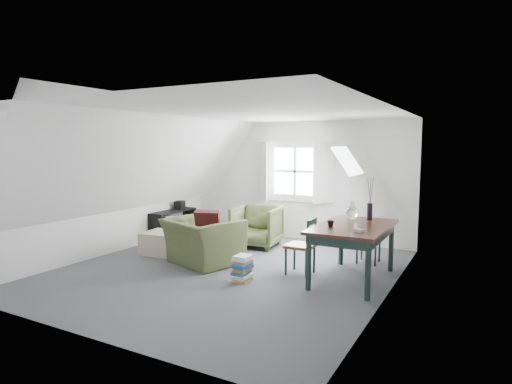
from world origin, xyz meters
The scene contains 24 objects.
floor centered at (0.00, 0.00, 0.00)m, with size 5.50×5.50×0.00m, color #48494D.
ceiling centered at (0.00, 0.00, 2.50)m, with size 5.50×5.50×0.00m, color white.
wall_back centered at (0.00, 2.75, 1.25)m, with size 5.00×5.00×0.00m, color silver.
wall_front centered at (0.00, -2.75, 1.25)m, with size 5.00×5.00×0.00m, color silver.
wall_left centered at (-2.50, 0.00, 1.25)m, with size 5.50×5.50×0.00m, color silver.
wall_right centered at (2.50, 0.00, 1.25)m, with size 5.50×5.50×0.00m, color silver.
slope_left centered at (-1.55, 0.00, 1.78)m, with size 5.50×5.50×0.00m, color white.
slope_right centered at (1.55, 0.00, 1.78)m, with size 5.50×5.50×0.00m, color white.
dormer_window centered at (0.00, 2.68, 1.45)m, with size 1.71×0.35×1.30m.
skylight centered at (1.55, 1.30, 1.75)m, with size 0.55×0.75×0.04m, color white.
armchair_near centered at (-0.58, 0.14, 0.00)m, with size 1.18×1.03×0.77m, color #424C27.
armchair_far centered at (-0.36, 1.67, 0.00)m, with size 0.86×0.89×0.81m, color #424C27.
throw_pillow centered at (-0.58, 0.29, 0.69)m, with size 0.42×0.12×0.42m, color #3B1013.
ottoman centered at (-1.65, 0.33, 0.20)m, with size 0.61×0.61×0.41m, color tan.
dining_table centered at (1.90, 0.47, 0.72)m, with size 0.99×1.66×0.83m.
demijohn centered at (1.75, 0.92, 0.95)m, with size 0.21×0.21×0.29m.
vase_twigs centered at (2.00, 1.02, 0.98)m, with size 0.09×0.10×0.67m.
cup centered at (1.65, 0.17, 0.83)m, with size 0.10×0.10×0.09m, color black.
paper_box centered at (2.10, 0.02, 0.85)m, with size 0.12×0.08×0.04m, color white.
dining_chair_far centered at (1.88, 1.49, 0.42)m, with size 0.38×0.38×0.81m.
dining_chair_near centered at (1.13, 0.39, 0.46)m, with size 0.41×0.41×0.88m.
media_shelf centered at (-2.33, 1.44, 0.27)m, with size 0.39×1.18×0.61m.
electronics_box centered at (-2.33, 1.73, 0.69)m, with size 0.17×0.24×0.19m, color black.
magazine_stack centered at (0.48, -0.35, 0.19)m, with size 0.28×0.34×0.38m.
Camera 1 is at (3.60, -5.67, 2.00)m, focal length 30.00 mm.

